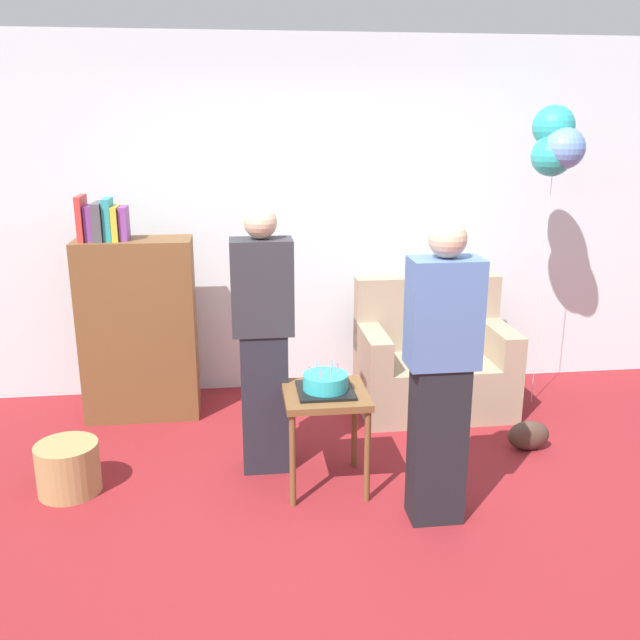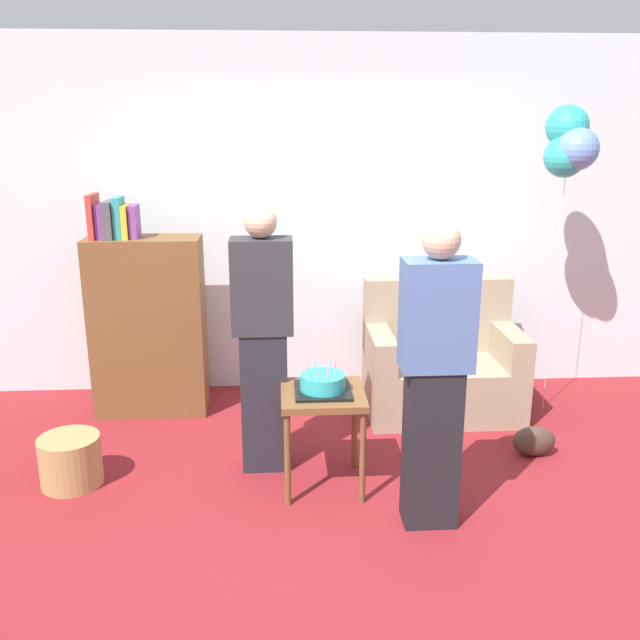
% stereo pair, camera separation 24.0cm
% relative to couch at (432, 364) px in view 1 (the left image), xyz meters
% --- Properties ---
extents(ground_plane, '(8.00, 8.00, 0.00)m').
position_rel_couch_xyz_m(ground_plane, '(-0.82, -1.44, -0.34)').
color(ground_plane, maroon).
extents(wall_back, '(6.00, 0.10, 2.70)m').
position_rel_couch_xyz_m(wall_back, '(-0.82, 0.61, 1.01)').
color(wall_back, silver).
rests_on(wall_back, ground_plane).
extents(couch, '(1.10, 0.70, 0.96)m').
position_rel_couch_xyz_m(couch, '(0.00, 0.00, 0.00)').
color(couch, gray).
rests_on(couch, ground_plane).
extents(bookshelf, '(0.80, 0.36, 1.60)m').
position_rel_couch_xyz_m(bookshelf, '(-2.14, 0.12, 0.34)').
color(bookshelf, brown).
rests_on(bookshelf, ground_plane).
extents(side_table, '(0.48, 0.48, 0.60)m').
position_rel_couch_xyz_m(side_table, '(-0.95, -1.06, 0.16)').
color(side_table, brown).
rests_on(side_table, ground_plane).
extents(birthday_cake, '(0.32, 0.32, 0.17)m').
position_rel_couch_xyz_m(birthday_cake, '(-0.95, -1.06, 0.30)').
color(birthday_cake, black).
rests_on(birthday_cake, side_table).
extents(person_blowing_candles, '(0.36, 0.22, 1.63)m').
position_rel_couch_xyz_m(person_blowing_candles, '(-1.29, -0.80, 0.49)').
color(person_blowing_candles, '#23232D').
rests_on(person_blowing_candles, ground_plane).
extents(person_holding_cake, '(0.36, 0.22, 1.63)m').
position_rel_couch_xyz_m(person_holding_cake, '(-0.40, -1.48, 0.49)').
color(person_holding_cake, black).
rests_on(person_holding_cake, ground_plane).
extents(wicker_basket, '(0.36, 0.36, 0.30)m').
position_rel_couch_xyz_m(wicker_basket, '(-2.44, -0.96, -0.19)').
color(wicker_basket, '#A88451').
rests_on(wicker_basket, ground_plane).
extents(handbag, '(0.28, 0.14, 0.20)m').
position_rel_couch_xyz_m(handbag, '(0.44, -0.78, -0.24)').
color(handbag, '#473328').
rests_on(handbag, ground_plane).
extents(balloon_bunch, '(0.35, 0.41, 2.19)m').
position_rel_couch_xyz_m(balloon_bunch, '(0.81, -0.02, 1.59)').
color(balloon_bunch, silver).
rests_on(balloon_bunch, ground_plane).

